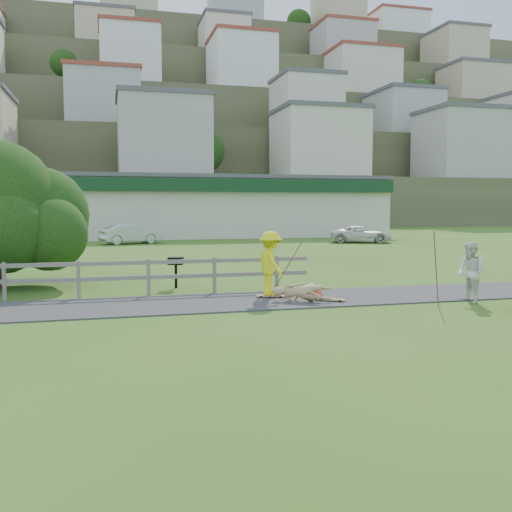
# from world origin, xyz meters

# --- Properties ---
(ground) EXTENTS (260.00, 260.00, 0.00)m
(ground) POSITION_xyz_m (0.00, 0.00, 0.00)
(ground) COLOR #34601B
(ground) RESTS_ON ground
(path) EXTENTS (34.00, 3.00, 0.04)m
(path) POSITION_xyz_m (0.00, 1.50, 0.02)
(path) COLOR #353538
(path) RESTS_ON ground
(fence) EXTENTS (15.05, 0.10, 1.10)m
(fence) POSITION_xyz_m (-4.62, 3.30, 0.72)
(fence) COLOR #625E56
(fence) RESTS_ON ground
(strip_mall) EXTENTS (32.50, 10.75, 5.10)m
(strip_mall) POSITION_xyz_m (4.00, 34.94, 2.58)
(strip_mall) COLOR beige
(strip_mall) RESTS_ON ground
(hillside) EXTENTS (220.00, 67.00, 47.50)m
(hillside) POSITION_xyz_m (0.00, 91.31, 14.41)
(hillside) COLOR #454F2F
(hillside) RESTS_ON ground
(skater_rider) EXTENTS (0.88, 1.30, 1.86)m
(skater_rider) POSITION_xyz_m (1.37, 1.81, 0.93)
(skater_rider) COLOR #F2F417
(skater_rider) RESTS_ON ground
(skater_fallen) EXTENTS (1.09, 1.61, 0.59)m
(skater_fallen) POSITION_xyz_m (2.01, 0.89, 0.30)
(skater_fallen) COLOR tan
(skater_fallen) RESTS_ON ground
(spectator_a) EXTENTS (0.66, 0.84, 1.69)m
(spectator_a) POSITION_xyz_m (6.53, -0.23, 0.85)
(spectator_a) COLOR silver
(spectator_a) RESTS_ON ground
(car_silver) EXTENTS (4.42, 2.75, 1.38)m
(car_silver) POSITION_xyz_m (-1.61, 26.37, 0.69)
(car_silver) COLOR #B6B8BE
(car_silver) RESTS_ON ground
(car_white) EXTENTS (4.72, 3.32, 1.20)m
(car_white) POSITION_xyz_m (14.32, 23.45, 0.60)
(car_white) COLOR silver
(car_white) RESTS_ON ground
(bbq) EXTENTS (0.56, 0.49, 1.01)m
(bbq) POSITION_xyz_m (-1.03, 4.64, 0.51)
(bbq) COLOR black
(bbq) RESTS_ON ground
(longboard_rider) EXTENTS (0.85, 0.41, 0.09)m
(longboard_rider) POSITION_xyz_m (1.37, 1.81, 0.05)
(longboard_rider) COLOR brown
(longboard_rider) RESTS_ON ground
(longboard_fallen) EXTENTS (0.80, 0.62, 0.09)m
(longboard_fallen) POSITION_xyz_m (2.81, 0.79, 0.05)
(longboard_fallen) COLOR brown
(longboard_fallen) RESTS_ON ground
(helmet) EXTENTS (0.27, 0.27, 0.27)m
(helmet) POSITION_xyz_m (2.61, 1.24, 0.13)
(helmet) COLOR red
(helmet) RESTS_ON ground
(pole_rider) EXTENTS (0.03, 0.03, 1.95)m
(pole_rider) POSITION_xyz_m (1.97, 2.21, 0.97)
(pole_rider) COLOR brown
(pole_rider) RESTS_ON ground
(pole_spec_left) EXTENTS (0.03, 0.03, 2.03)m
(pole_spec_left) POSITION_xyz_m (5.32, -0.45, 1.02)
(pole_spec_left) COLOR brown
(pole_spec_left) RESTS_ON ground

